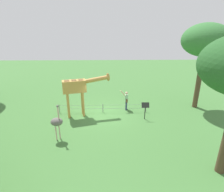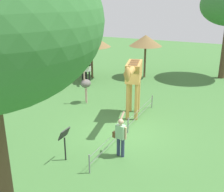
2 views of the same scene
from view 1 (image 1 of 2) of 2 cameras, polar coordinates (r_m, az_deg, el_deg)
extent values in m
plane|color=#427538|center=(14.28, -2.97, -5.54)|extent=(60.00, 60.00, 0.00)
cylinder|color=#C69347|center=(13.94, -9.58, -2.06)|extent=(0.18, 0.18, 1.95)
cylinder|color=#C69347|center=(13.54, -9.33, -2.72)|extent=(0.18, 0.18, 1.95)
cylinder|color=#C69347|center=(13.87, -14.09, -2.52)|extent=(0.18, 0.18, 1.95)
cylinder|color=#C69347|center=(13.46, -13.97, -3.20)|extent=(0.18, 0.18, 1.95)
cube|color=#C69347|center=(13.23, -12.16, 3.11)|extent=(1.82, 1.13, 0.90)
cube|color=brown|center=(13.15, -10.13, 5.23)|extent=(0.46, 0.52, 0.02)
cube|color=brown|center=(13.11, -12.31, 5.04)|extent=(0.46, 0.52, 0.02)
cube|color=brown|center=(13.08, -14.49, 4.83)|extent=(0.46, 0.52, 0.02)
cylinder|color=#C69347|center=(13.33, -5.45, 5.34)|extent=(2.04, 0.85, 0.56)
ellipsoid|color=#C69347|center=(13.53, -1.31, 6.17)|extent=(0.41, 0.34, 0.67)
cylinder|color=brown|center=(13.54, -1.32, 6.97)|extent=(0.05, 0.05, 0.14)
cylinder|color=brown|center=(13.43, -1.31, 6.86)|extent=(0.05, 0.05, 0.14)
cylinder|color=navy|center=(14.69, 4.64, -3.16)|extent=(0.14, 0.14, 0.78)
cylinder|color=navy|center=(14.88, 4.68, -2.86)|extent=(0.14, 0.14, 0.78)
cube|color=#93C699|center=(14.54, 4.73, -0.59)|extent=(0.30, 0.39, 0.55)
sphere|color=#D8AD8C|center=(14.40, 4.78, 0.96)|extent=(0.22, 0.22, 0.22)
cylinder|color=#D8AD8C|center=(14.26, 3.61, 0.87)|extent=(0.43, 0.15, 0.47)
cylinder|color=#D8AD8C|center=(14.75, 4.78, -0.32)|extent=(0.08, 0.08, 0.50)
cube|color=brown|center=(14.39, 4.86, -1.56)|extent=(0.15, 0.22, 0.24)
cylinder|color=#CC9E93|center=(11.29, -16.64, -11.14)|extent=(0.07, 0.07, 0.90)
cylinder|color=#CC9E93|center=(11.20, -17.65, -11.52)|extent=(0.07, 0.07, 0.90)
ellipsoid|color=#66605B|center=(10.89, -17.53, -8.02)|extent=(0.70, 0.56, 0.49)
cylinder|color=#CC9E93|center=(10.62, -17.05, -5.41)|extent=(0.08, 0.08, 0.80)
sphere|color=#66605B|center=(10.44, -17.30, -3.17)|extent=(0.14, 0.14, 0.14)
cylinder|color=brown|center=(16.38, 26.30, 4.11)|extent=(0.41, 0.41, 4.50)
ellipsoid|color=#387538|center=(15.94, 28.16, 15.74)|extent=(3.65, 3.65, 2.55)
cylinder|color=black|center=(13.34, 10.63, -5.52)|extent=(0.06, 0.06, 0.95)
cube|color=#2D2D2D|center=(13.07, 10.80, -2.92)|extent=(0.56, 0.21, 0.38)
cylinder|color=slate|center=(14.76, -16.72, -3.92)|extent=(0.05, 0.05, 0.75)
cylinder|color=slate|center=(14.25, -2.98, -3.94)|extent=(0.05, 0.05, 0.75)
cylinder|color=slate|center=(14.58, 10.94, -3.73)|extent=(0.05, 0.05, 0.75)
cube|color=slate|center=(14.14, -3.00, -2.97)|extent=(7.00, 0.01, 0.01)
cube|color=slate|center=(14.26, -2.98, -4.08)|extent=(7.00, 0.01, 0.01)
camera|label=2|loc=(20.33, 30.59, 16.59)|focal=44.76mm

